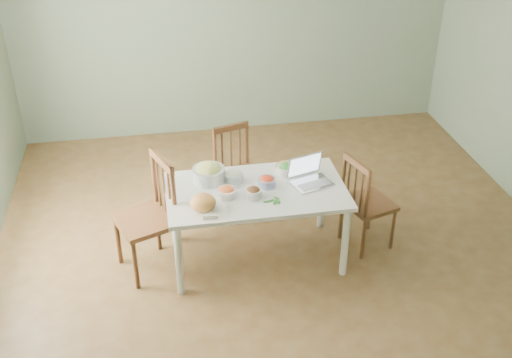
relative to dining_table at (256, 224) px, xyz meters
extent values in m
cube|color=#503317|center=(0.22, 0.07, -0.35)|extent=(5.00, 5.00, 0.00)
cube|color=slate|center=(0.22, 2.57, 1.00)|extent=(5.00, 0.00, 2.70)
cube|color=slate|center=(0.22, -2.43, 1.00)|extent=(5.00, 0.00, 2.70)
ellipsoid|color=#BC7D39|center=(-0.46, -0.22, 0.41)|extent=(0.25, 0.25, 0.13)
cube|color=#EEE5C3|center=(-0.42, -0.35, 0.36)|extent=(0.12, 0.04, 0.03)
cylinder|color=tan|center=(0.33, 0.30, 0.36)|extent=(0.25, 0.25, 0.02)
camera|label=1|loc=(-0.76, -4.26, 3.04)|focal=43.46mm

